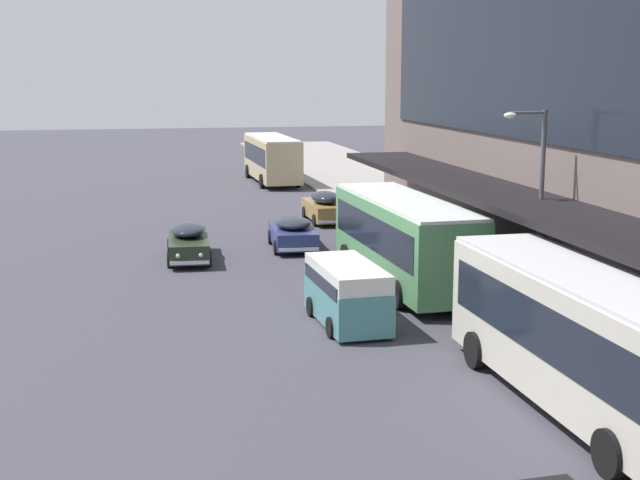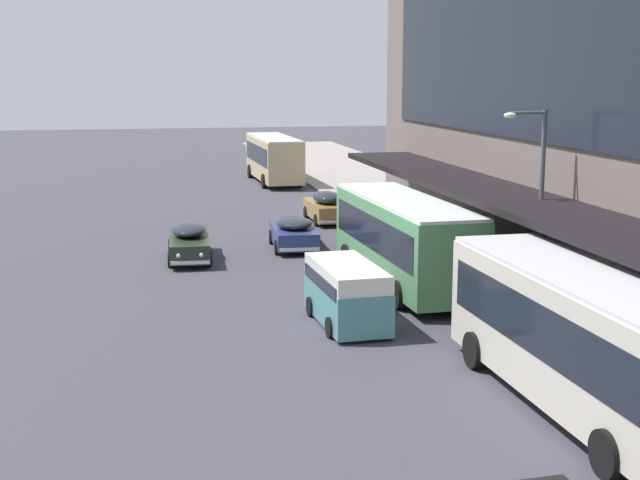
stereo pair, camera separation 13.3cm
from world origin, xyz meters
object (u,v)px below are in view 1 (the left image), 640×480
object	(u,v)px
transit_bus_kerbside_rear	(404,236)
vw_van	(346,290)
sedan_second_mid	(293,233)
sedan_trailing_mid	(188,242)
sedan_lead_near	(325,207)
transit_bus_kerbside_front	(272,156)
transit_bus_kerbside_far	(585,334)
street_lamp	(536,193)

from	to	relation	value
transit_bus_kerbside_rear	vw_van	world-z (taller)	transit_bus_kerbside_rear
sedan_second_mid	sedan_trailing_mid	world-z (taller)	sedan_trailing_mid
transit_bus_kerbside_rear	sedan_lead_near	size ratio (longest dim) A/B	2.20
sedan_trailing_mid	transit_bus_kerbside_front	bearing A→B (deg)	73.20
sedan_second_mid	sedan_lead_near	world-z (taller)	sedan_lead_near
transit_bus_kerbside_rear	transit_bus_kerbside_far	bearing A→B (deg)	-88.68
transit_bus_kerbside_far	sedan_trailing_mid	distance (m)	21.03
transit_bus_kerbside_front	vw_van	bearing A→B (deg)	-95.53
sedan_trailing_mid	street_lamp	size ratio (longest dim) A/B	0.77
sedan_trailing_mid	street_lamp	xyz separation A→B (m)	(10.67, -10.81, 3.22)
transit_bus_kerbside_rear	transit_bus_kerbside_far	size ratio (longest dim) A/B	0.96
sedan_trailing_mid	sedan_lead_near	bearing A→B (deg)	46.55
transit_bus_kerbside_front	sedan_trailing_mid	world-z (taller)	transit_bus_kerbside_front
transit_bus_kerbside_rear	sedan_trailing_mid	size ratio (longest dim) A/B	2.03
transit_bus_kerbside_front	transit_bus_kerbside_far	xyz separation A→B (m)	(0.06, -45.21, 0.00)
transit_bus_kerbside_front	sedan_lead_near	xyz separation A→B (m)	(0.02, -17.50, -1.09)
sedan_lead_near	vw_van	bearing A→B (deg)	-100.55
sedan_second_mid	street_lamp	xyz separation A→B (m)	(5.89, -12.13, 3.25)
transit_bus_kerbside_front	vw_van	size ratio (longest dim) A/B	2.13
vw_van	transit_bus_kerbside_far	bearing A→B (deg)	-66.85
transit_bus_kerbside_rear	sedan_second_mid	xyz separation A→B (m)	(-2.75, 7.87, -1.16)
sedan_lead_near	transit_bus_kerbside_rear	bearing A→B (deg)	-91.03
transit_bus_kerbside_rear	sedan_second_mid	distance (m)	8.41
transit_bus_kerbside_rear	sedan_trailing_mid	distance (m)	10.04
sedan_lead_near	transit_bus_kerbside_front	bearing A→B (deg)	90.08
sedan_trailing_mid	sedan_lead_near	size ratio (longest dim) A/B	1.09
transit_bus_kerbside_far	sedan_second_mid	xyz separation A→B (m)	(-3.05, 20.81, -1.17)
transit_bus_kerbside_far	vw_van	bearing A→B (deg)	113.15
transit_bus_kerbside_far	sedan_lead_near	size ratio (longest dim) A/B	2.29
sedan_trailing_mid	vw_van	distance (m)	11.81
sedan_lead_near	vw_van	distance (m)	19.59
transit_bus_kerbside_far	transit_bus_kerbside_rear	bearing A→B (deg)	91.32
sedan_lead_near	street_lamp	world-z (taller)	street_lamp
sedan_lead_near	sedan_second_mid	bearing A→B (deg)	-113.58
sedan_second_mid	sedan_lead_near	size ratio (longest dim) A/B	0.95
sedan_second_mid	sedan_trailing_mid	bearing A→B (deg)	-164.50
transit_bus_kerbside_front	sedan_second_mid	bearing A→B (deg)	-96.98
transit_bus_kerbside_front	sedan_trailing_mid	bearing A→B (deg)	-106.80
transit_bus_kerbside_front	transit_bus_kerbside_rear	xyz separation A→B (m)	(-0.24, -32.26, -0.01)
transit_bus_kerbside_front	transit_bus_kerbside_rear	bearing A→B (deg)	-90.43
sedan_trailing_mid	transit_bus_kerbside_rear	bearing A→B (deg)	-40.99
sedan_trailing_mid	vw_van	bearing A→B (deg)	-69.11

